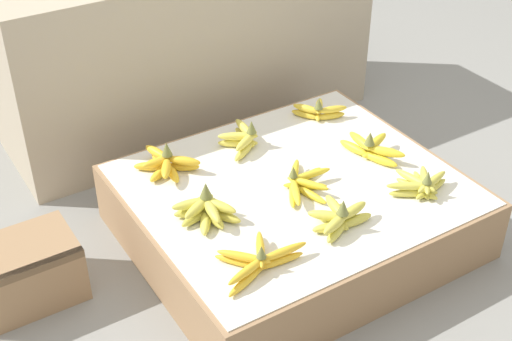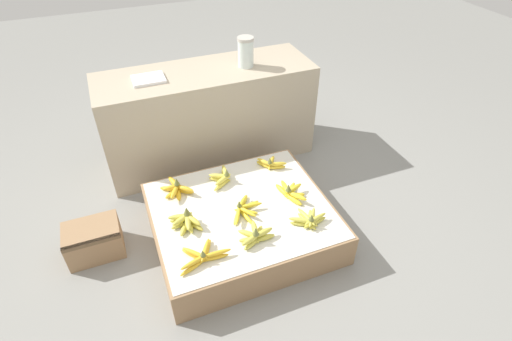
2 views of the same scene
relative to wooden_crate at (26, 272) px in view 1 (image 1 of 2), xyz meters
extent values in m
plane|color=gray|center=(0.84, -0.19, -0.10)|extent=(10.00, 10.00, 0.00)
cube|color=#997551|center=(0.84, -0.19, 0.01)|extent=(1.03, 0.90, 0.21)
cube|color=silver|center=(0.84, -0.19, 0.12)|extent=(1.00, 0.87, 0.00)
cube|color=tan|center=(0.91, 0.69, 0.25)|extent=(1.49, 0.50, 0.70)
cube|color=#997551|center=(0.00, 0.00, 0.00)|extent=(0.31, 0.22, 0.19)
cube|color=brown|center=(0.00, -0.10, 0.08)|extent=(0.31, 0.02, 0.02)
ellipsoid|color=gold|center=(0.58, -0.48, 0.13)|extent=(0.16, 0.04, 0.02)
ellipsoid|color=gold|center=(0.56, -0.42, 0.13)|extent=(0.10, 0.15, 0.02)
ellipsoid|color=gold|center=(0.49, -0.43, 0.13)|extent=(0.12, 0.13, 0.02)
ellipsoid|color=gold|center=(0.47, -0.50, 0.13)|extent=(0.15, 0.08, 0.02)
ellipsoid|color=gold|center=(0.60, -0.48, 0.15)|extent=(0.16, 0.03, 0.02)
ellipsoid|color=gold|center=(0.55, -0.44, 0.15)|extent=(0.10, 0.15, 0.02)
ellipsoid|color=gold|center=(0.50, -0.44, 0.15)|extent=(0.12, 0.13, 0.02)
ellipsoid|color=gold|center=(0.48, -0.49, 0.15)|extent=(0.16, 0.07, 0.02)
cone|color=olive|center=(0.53, -0.48, 0.19)|extent=(0.03, 0.03, 0.04)
ellipsoid|color=gold|center=(0.88, -0.45, 0.13)|extent=(0.12, 0.03, 0.03)
ellipsoid|color=gold|center=(0.86, -0.41, 0.13)|extent=(0.10, 0.11, 0.03)
ellipsoid|color=gold|center=(0.81, -0.42, 0.13)|extent=(0.07, 0.12, 0.03)
ellipsoid|color=gold|center=(0.80, -0.44, 0.13)|extent=(0.12, 0.07, 0.03)
ellipsoid|color=gold|center=(0.80, -0.47, 0.13)|extent=(0.12, 0.08, 0.03)
ellipsoid|color=gold|center=(0.87, -0.44, 0.16)|extent=(0.12, 0.05, 0.03)
ellipsoid|color=gold|center=(0.83, -0.40, 0.16)|extent=(0.05, 0.12, 0.03)
ellipsoid|color=gold|center=(0.79, -0.42, 0.16)|extent=(0.10, 0.10, 0.03)
ellipsoid|color=gold|center=(0.79, -0.46, 0.16)|extent=(0.12, 0.07, 0.03)
cone|color=olive|center=(0.82, -0.45, 0.20)|extent=(0.04, 0.04, 0.05)
ellipsoid|color=gold|center=(1.18, -0.45, 0.13)|extent=(0.16, 0.06, 0.03)
ellipsoid|color=gold|center=(1.17, -0.42, 0.13)|extent=(0.09, 0.15, 0.03)
ellipsoid|color=gold|center=(1.14, -0.43, 0.13)|extent=(0.06, 0.16, 0.03)
ellipsoid|color=gold|center=(1.12, -0.44, 0.13)|extent=(0.15, 0.10, 0.03)
ellipsoid|color=gold|center=(1.18, -0.45, 0.16)|extent=(0.16, 0.06, 0.03)
ellipsoid|color=gold|center=(1.17, -0.43, 0.16)|extent=(0.11, 0.14, 0.03)
ellipsoid|color=gold|center=(1.14, -0.42, 0.16)|extent=(0.05, 0.16, 0.03)
ellipsoid|color=gold|center=(1.11, -0.43, 0.16)|extent=(0.14, 0.11, 0.03)
cone|color=olive|center=(1.15, -0.46, 0.19)|extent=(0.03, 0.03, 0.04)
ellipsoid|color=gold|center=(0.49, -0.17, 0.13)|extent=(0.14, 0.07, 0.03)
ellipsoid|color=gold|center=(0.49, -0.19, 0.13)|extent=(0.14, 0.07, 0.03)
ellipsoid|color=gold|center=(0.50, -0.22, 0.13)|extent=(0.10, 0.13, 0.03)
ellipsoid|color=gold|center=(0.52, -0.21, 0.13)|extent=(0.04, 0.14, 0.03)
ellipsoid|color=gold|center=(0.55, -0.22, 0.13)|extent=(0.09, 0.13, 0.03)
ellipsoid|color=gold|center=(0.49, -0.17, 0.17)|extent=(0.14, 0.06, 0.03)
ellipsoid|color=gold|center=(0.49, -0.19, 0.17)|extent=(0.14, 0.09, 0.03)
ellipsoid|color=gold|center=(0.52, -0.22, 0.17)|extent=(0.05, 0.14, 0.03)
ellipsoid|color=gold|center=(0.54, -0.21, 0.17)|extent=(0.09, 0.14, 0.03)
cone|color=olive|center=(0.52, -0.18, 0.21)|extent=(0.04, 0.04, 0.05)
ellipsoid|color=yellow|center=(0.79, -0.24, 0.13)|extent=(0.10, 0.13, 0.02)
ellipsoid|color=yellow|center=(0.83, -0.27, 0.13)|extent=(0.05, 0.14, 0.02)
ellipsoid|color=yellow|center=(0.85, -0.23, 0.13)|extent=(0.13, 0.10, 0.02)
ellipsoid|color=yellow|center=(0.89, -0.19, 0.13)|extent=(0.14, 0.05, 0.02)
ellipsoid|color=yellow|center=(0.86, -0.15, 0.13)|extent=(0.11, 0.12, 0.02)
ellipsoid|color=yellow|center=(0.79, -0.26, 0.15)|extent=(0.08, 0.14, 0.02)
ellipsoid|color=yellow|center=(0.85, -0.25, 0.15)|extent=(0.09, 0.13, 0.02)
ellipsoid|color=yellow|center=(0.89, -0.21, 0.15)|extent=(0.14, 0.04, 0.02)
ellipsoid|color=yellow|center=(0.85, -0.17, 0.15)|extent=(0.11, 0.12, 0.02)
cone|color=olive|center=(0.82, -0.20, 0.18)|extent=(0.03, 0.03, 0.04)
ellipsoid|color=yellow|center=(1.15, -0.24, 0.13)|extent=(0.08, 0.13, 0.03)
ellipsoid|color=yellow|center=(1.17, -0.21, 0.13)|extent=(0.13, 0.06, 0.03)
ellipsoid|color=yellow|center=(1.18, -0.15, 0.13)|extent=(0.11, 0.11, 0.03)
ellipsoid|color=yellow|center=(1.12, -0.14, 0.13)|extent=(0.05, 0.13, 0.03)
ellipsoid|color=yellow|center=(1.17, -0.25, 0.16)|extent=(0.10, 0.12, 0.03)
ellipsoid|color=yellow|center=(1.18, -0.18, 0.16)|extent=(0.13, 0.07, 0.03)
ellipsoid|color=yellow|center=(1.14, -0.15, 0.16)|extent=(0.04, 0.13, 0.03)
cone|color=olive|center=(1.13, -0.20, 0.20)|extent=(0.04, 0.04, 0.05)
ellipsoid|color=gold|center=(0.52, 0.14, 0.13)|extent=(0.04, 0.11, 0.03)
ellipsoid|color=gold|center=(0.48, 0.13, 0.13)|extent=(0.11, 0.08, 0.03)
ellipsoid|color=gold|center=(0.49, 0.08, 0.13)|extent=(0.11, 0.08, 0.03)
ellipsoid|color=gold|center=(0.52, 0.06, 0.13)|extent=(0.05, 0.12, 0.03)
ellipsoid|color=gold|center=(0.57, 0.07, 0.13)|extent=(0.11, 0.09, 0.03)
ellipsoid|color=gold|center=(0.52, 0.15, 0.16)|extent=(0.06, 0.12, 0.03)
ellipsoid|color=gold|center=(0.50, 0.10, 0.16)|extent=(0.11, 0.03, 0.03)
ellipsoid|color=gold|center=(0.50, 0.05, 0.16)|extent=(0.08, 0.11, 0.03)
ellipsoid|color=gold|center=(0.57, 0.06, 0.16)|extent=(0.10, 0.10, 0.03)
cone|color=olive|center=(0.53, 0.10, 0.20)|extent=(0.04, 0.04, 0.05)
ellipsoid|color=#DBCC4C|center=(0.84, 0.12, 0.13)|extent=(0.04, 0.14, 0.03)
ellipsoid|color=#DBCC4C|center=(0.80, 0.10, 0.13)|extent=(0.13, 0.10, 0.03)
ellipsoid|color=#DBCC4C|center=(0.79, 0.05, 0.13)|extent=(0.13, 0.10, 0.03)
ellipsoid|color=#DBCC4C|center=(0.85, 0.13, 0.16)|extent=(0.04, 0.14, 0.03)
ellipsoid|color=#DBCC4C|center=(0.80, 0.10, 0.16)|extent=(0.13, 0.09, 0.03)
ellipsoid|color=#DBCC4C|center=(0.81, 0.06, 0.16)|extent=(0.13, 0.09, 0.03)
cone|color=olive|center=(0.84, 0.08, 0.20)|extent=(0.03, 0.03, 0.05)
ellipsoid|color=gold|center=(1.19, 0.09, 0.13)|extent=(0.11, 0.06, 0.03)
ellipsoid|color=gold|center=(1.16, 0.13, 0.13)|extent=(0.09, 0.10, 0.03)
ellipsoid|color=gold|center=(1.11, 0.14, 0.13)|extent=(0.08, 0.11, 0.03)
ellipsoid|color=gold|center=(1.19, 0.08, 0.16)|extent=(0.11, 0.05, 0.03)
ellipsoid|color=gold|center=(1.17, 0.13, 0.16)|extent=(0.09, 0.10, 0.03)
ellipsoid|color=gold|center=(1.12, 0.14, 0.16)|extent=(0.08, 0.11, 0.03)
cone|color=olive|center=(1.14, 0.10, 0.19)|extent=(0.03, 0.03, 0.04)
camera|label=1|loc=(-0.25, -1.71, 1.45)|focal=50.00mm
camera|label=2|loc=(0.30, -1.78, 1.74)|focal=28.00mm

